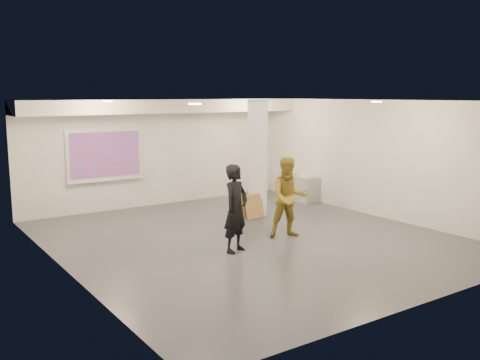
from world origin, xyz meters
TOP-DOWN VIEW (x-y plane):
  - floor at (0.00, 0.00)m, footprint 8.00×9.00m
  - ceiling at (0.00, 0.00)m, footprint 8.00×9.00m
  - wall_back at (0.00, 4.50)m, footprint 8.00×0.01m
  - wall_front at (0.00, -4.50)m, footprint 8.00×0.01m
  - wall_left at (-4.00, 0.00)m, footprint 0.01×9.00m
  - wall_right at (4.00, 0.00)m, footprint 0.01×9.00m
  - soffit_band at (0.00, 3.95)m, footprint 8.00×1.10m
  - downlight_nw at (-2.20, 2.50)m, footprint 0.22×0.22m
  - downlight_ne at (2.20, 2.50)m, footprint 0.22×0.22m
  - downlight_sw at (-2.20, -1.50)m, footprint 0.22×0.22m
  - downlight_se at (2.20, -1.50)m, footprint 0.22×0.22m
  - column at (1.50, 1.80)m, footprint 0.52×0.52m
  - projection_screen at (-1.60, 4.45)m, footprint 2.10×0.13m
  - credenza at (3.72, 2.71)m, footprint 0.55×1.28m
  - papers_stack at (3.77, 2.53)m, footprint 0.39×0.44m
  - postit_pad at (3.67, 2.90)m, footprint 0.26×0.32m
  - cardboard_back at (1.25, 1.82)m, footprint 0.63×0.36m
  - cardboard_front at (1.20, 1.51)m, footprint 0.59×0.25m
  - woman at (-0.81, -0.63)m, footprint 0.76×0.64m
  - man at (0.79, -0.35)m, footprint 1.05×0.95m

SIDE VIEW (x-z plane):
  - floor at x=0.00m, z-range -0.01..0.01m
  - cardboard_front at x=1.20m, z-range 0.00..0.63m
  - cardboard_back at x=1.25m, z-range 0.00..0.65m
  - credenza at x=3.72m, z-range 0.00..0.74m
  - papers_stack at x=3.77m, z-range 0.74..0.77m
  - postit_pad at x=3.67m, z-range 0.74..0.77m
  - woman at x=-0.81m, z-range 0.00..1.77m
  - man at x=0.79m, z-range 0.00..1.77m
  - wall_back at x=0.00m, z-range 0.00..3.00m
  - wall_front at x=0.00m, z-range 0.00..3.00m
  - wall_left at x=-4.00m, z-range 0.00..3.00m
  - wall_right at x=4.00m, z-range 0.00..3.00m
  - column at x=1.50m, z-range 0.00..3.00m
  - projection_screen at x=-1.60m, z-range 0.82..2.24m
  - soffit_band at x=0.00m, z-range 2.64..3.00m
  - downlight_nw at x=-2.20m, z-range 2.97..2.99m
  - downlight_ne at x=2.20m, z-range 2.97..2.99m
  - downlight_sw at x=-2.20m, z-range 2.97..2.99m
  - downlight_se at x=2.20m, z-range 2.97..2.99m
  - ceiling at x=0.00m, z-range 3.00..3.00m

